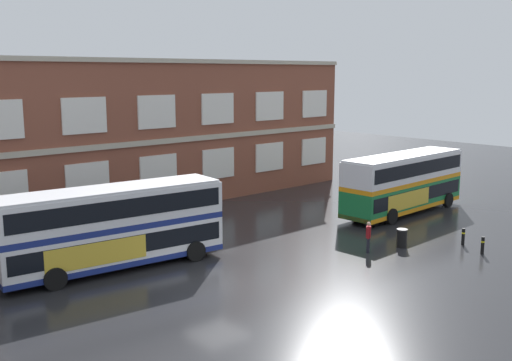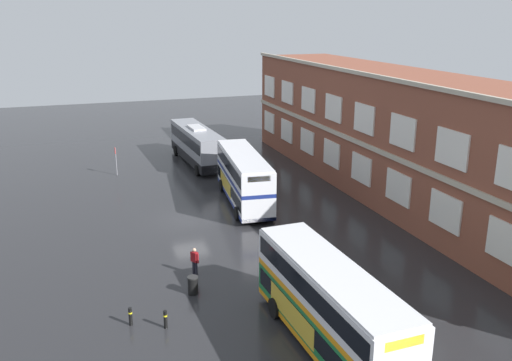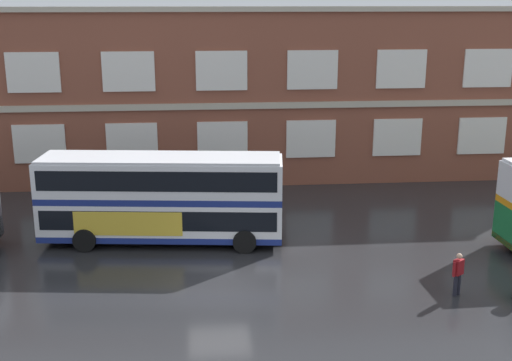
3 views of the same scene
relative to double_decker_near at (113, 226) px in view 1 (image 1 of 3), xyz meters
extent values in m
plane|color=#232326|center=(2.41, -3.04, -2.15)|extent=(120.00, 120.00, 0.00)
cube|color=brown|center=(3.15, 12.96, 2.94)|extent=(47.29, 8.00, 10.18)
cube|color=#B2A893|center=(3.15, 8.88, 2.74)|extent=(47.29, 0.16, 0.36)
cube|color=#B2A893|center=(3.15, 8.91, 8.18)|extent=(47.29, 0.28, 0.30)
cube|color=silver|center=(-2.11, 8.90, 0.70)|extent=(2.94, 0.12, 2.24)
cube|color=silver|center=(3.15, 8.90, 0.70)|extent=(2.94, 0.12, 2.24)
cube|color=silver|center=(8.40, 8.90, 0.70)|extent=(2.94, 0.12, 2.24)
cube|color=silver|center=(13.66, 8.90, 0.70)|extent=(2.94, 0.12, 2.24)
cube|color=silver|center=(18.91, 8.90, 0.70)|extent=(2.94, 0.12, 2.24)
cube|color=silver|center=(24.17, 8.90, 0.70)|extent=(2.94, 0.12, 2.24)
cube|color=silver|center=(3.15, 8.90, 4.77)|extent=(2.94, 0.12, 2.24)
cube|color=silver|center=(8.40, 8.90, 4.77)|extent=(2.94, 0.12, 2.24)
cube|color=silver|center=(13.66, 8.90, 4.77)|extent=(2.94, 0.12, 2.24)
cube|color=silver|center=(18.91, 8.90, 4.77)|extent=(2.94, 0.12, 2.24)
cube|color=silver|center=(24.17, 8.90, 4.77)|extent=(2.94, 0.12, 2.24)
cube|color=silver|center=(0.00, 0.00, -0.92)|extent=(11.22, 3.78, 1.75)
cube|color=black|center=(0.00, 0.00, -0.71)|extent=(10.79, 3.77, 0.90)
cube|color=navy|center=(0.00, 0.00, 0.10)|extent=(11.22, 3.78, 0.30)
cube|color=silver|center=(0.00, 0.00, 1.03)|extent=(11.22, 3.78, 1.55)
cube|color=black|center=(0.00, 0.00, 1.10)|extent=(10.79, 3.77, 0.90)
cube|color=navy|center=(0.00, 0.00, -1.66)|extent=(11.22, 3.80, 0.28)
cube|color=silver|center=(0.00, 0.00, 1.86)|extent=(10.99, 3.66, 0.12)
cube|color=gold|center=(-1.46, -1.13, -0.84)|extent=(4.81, 0.58, 1.10)
cube|color=yellow|center=(5.43, -0.62, 1.45)|extent=(0.25, 1.65, 0.40)
cylinder|color=black|center=(3.68, -1.70, -1.63)|extent=(1.07, 0.44, 1.04)
cylinder|color=black|center=(3.97, 0.83, -1.63)|extent=(1.07, 0.44, 1.04)
cylinder|color=black|center=(-3.43, -0.89, -1.63)|extent=(1.07, 0.44, 1.04)
cylinder|color=black|center=(-3.14, 1.64, -1.63)|extent=(1.07, 0.44, 1.04)
cube|color=#197038|center=(20.65, -2.65, -0.92)|extent=(11.07, 2.86, 1.75)
cube|color=black|center=(20.65, -2.65, -0.71)|extent=(10.63, 2.89, 0.90)
cube|color=orange|center=(20.65, -2.65, 0.10)|extent=(11.07, 2.86, 0.30)
cube|color=silver|center=(20.65, -2.65, 1.03)|extent=(11.07, 2.86, 1.55)
cube|color=black|center=(20.65, -2.65, 1.10)|extent=(10.63, 2.89, 0.90)
cube|color=orange|center=(20.65, -2.65, -1.66)|extent=(11.07, 2.88, 0.28)
cube|color=silver|center=(20.65, -2.65, 1.86)|extent=(10.85, 2.75, 0.12)
cube|color=gold|center=(19.37, -3.97, -0.84)|extent=(4.84, 0.17, 1.10)
cube|color=yellow|center=(26.12, -2.49, 1.45)|extent=(0.11, 1.66, 0.40)
cylinder|color=black|center=(24.54, -3.81, -1.63)|extent=(1.05, 0.35, 1.04)
cylinder|color=black|center=(24.47, -1.26, -1.63)|extent=(1.05, 0.35, 1.04)
cylinder|color=black|center=(17.39, -4.02, -1.63)|extent=(1.05, 0.35, 1.04)
cylinder|color=black|center=(17.32, -1.47, -1.63)|extent=(1.05, 0.35, 1.04)
cylinder|color=black|center=(11.34, -6.80, -1.72)|extent=(0.22, 0.22, 0.85)
cylinder|color=black|center=(11.50, -6.69, -1.72)|extent=(0.22, 0.22, 0.85)
cube|color=maroon|center=(11.42, -6.75, -1.00)|extent=(0.47, 0.42, 0.60)
cylinder|color=maroon|center=(11.21, -6.89, -1.03)|extent=(0.15, 0.15, 0.57)
cylinder|color=maroon|center=(11.64, -6.60, -1.03)|extent=(0.15, 0.15, 0.57)
sphere|color=tan|center=(11.42, -6.75, -0.56)|extent=(0.22, 0.22, 0.22)
cylinder|color=black|center=(13.63, -7.38, -1.67)|extent=(0.56, 0.56, 0.95)
cylinder|color=black|center=(13.63, -7.38, -1.16)|extent=(0.60, 0.60, 0.08)
cylinder|color=black|center=(16.57, -9.42, -1.67)|extent=(0.18, 0.18, 0.95)
cylinder|color=yellow|center=(16.57, -9.42, -1.47)|extent=(0.19, 0.19, 0.08)
cylinder|color=black|center=(15.74, -11.00, -1.67)|extent=(0.18, 0.18, 0.95)
cylinder|color=yellow|center=(15.74, -11.00, -1.47)|extent=(0.19, 0.19, 0.08)
camera|label=1|loc=(-13.70, -25.58, 7.40)|focal=41.79mm
camera|label=2|loc=(40.39, -13.04, 12.64)|focal=38.57mm
camera|label=3|loc=(1.76, -29.14, 8.84)|focal=46.40mm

